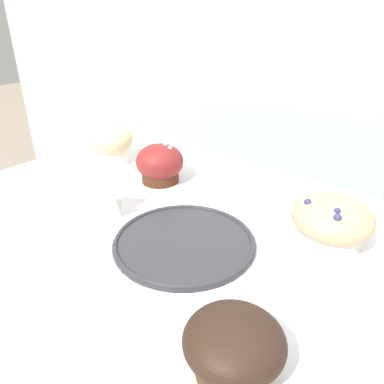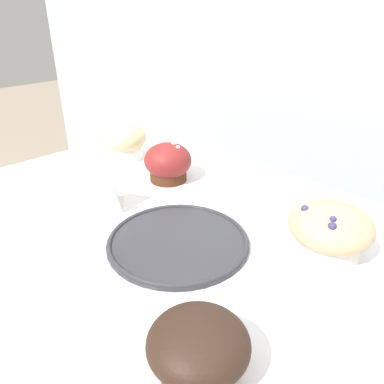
{
  "view_description": "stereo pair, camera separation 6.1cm",
  "coord_description": "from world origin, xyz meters",
  "px_view_note": "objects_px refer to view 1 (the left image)",
  "views": [
    {
      "loc": [
        0.28,
        -0.37,
        1.22
      ],
      "look_at": [
        -0.07,
        0.05,
        0.94
      ],
      "focal_mm": 35.0,
      "sensor_mm": 36.0,
      "label": 1
    },
    {
      "loc": [
        0.33,
        -0.32,
        1.22
      ],
      "look_at": [
        -0.07,
        0.05,
        0.94
      ],
      "focal_mm": 35.0,
      "sensor_mm": 36.0,
      "label": 2
    }
  ],
  "objects_px": {
    "muffin_front_center": "(160,164)",
    "serving_plate": "(184,241)",
    "muffin_back_left": "(111,144)",
    "muffin_back_right": "(234,346)",
    "muffin_front_left": "(332,221)"
  },
  "relations": [
    {
      "from": "muffin_front_center",
      "to": "serving_plate",
      "type": "bearing_deg",
      "value": -36.85
    },
    {
      "from": "muffin_back_left",
      "to": "muffin_back_right",
      "type": "bearing_deg",
      "value": -27.89
    },
    {
      "from": "muffin_back_right",
      "to": "muffin_front_left",
      "type": "height_order",
      "value": "muffin_front_left"
    },
    {
      "from": "muffin_back_left",
      "to": "muffin_front_left",
      "type": "bearing_deg",
      "value": 0.31
    },
    {
      "from": "muffin_front_left",
      "to": "serving_plate",
      "type": "distance_m",
      "value": 0.22
    },
    {
      "from": "muffin_front_left",
      "to": "muffin_front_center",
      "type": "bearing_deg",
      "value": -178.92
    },
    {
      "from": "muffin_back_left",
      "to": "muffin_front_left",
      "type": "xyz_separation_m",
      "value": [
        0.5,
        0.0,
        -0.0
      ]
    },
    {
      "from": "serving_plate",
      "to": "muffin_back_left",
      "type": "bearing_deg",
      "value": 157.51
    },
    {
      "from": "muffin_front_center",
      "to": "muffin_front_left",
      "type": "relative_size",
      "value": 0.8
    },
    {
      "from": "muffin_back_left",
      "to": "muffin_back_right",
      "type": "height_order",
      "value": "muffin_back_left"
    },
    {
      "from": "muffin_back_right",
      "to": "muffin_front_left",
      "type": "distance_m",
      "value": 0.27
    },
    {
      "from": "muffin_front_center",
      "to": "muffin_front_left",
      "type": "distance_m",
      "value": 0.34
    },
    {
      "from": "muffin_back_left",
      "to": "serving_plate",
      "type": "bearing_deg",
      "value": -22.49
    },
    {
      "from": "muffin_front_center",
      "to": "serving_plate",
      "type": "xyz_separation_m",
      "value": [
        0.18,
        -0.13,
        -0.03
      ]
    },
    {
      "from": "muffin_back_left",
      "to": "muffin_front_left",
      "type": "height_order",
      "value": "muffin_back_left"
    }
  ]
}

